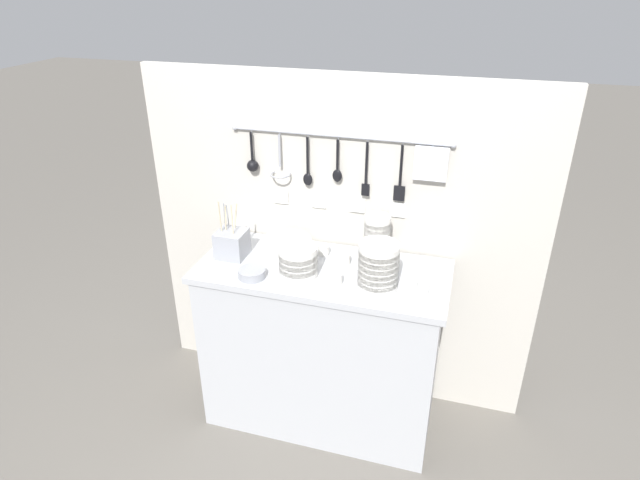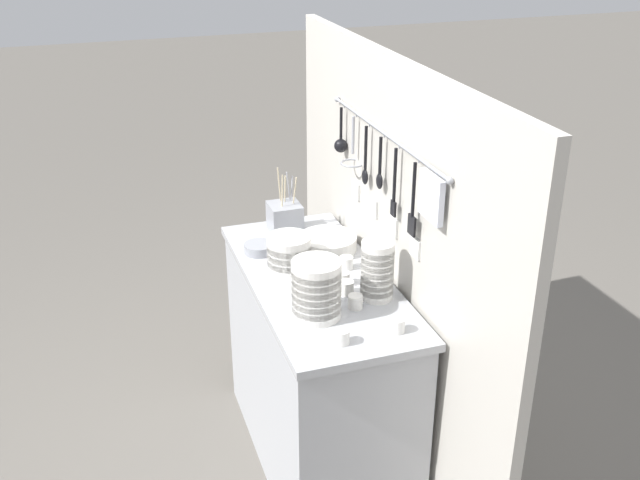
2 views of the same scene
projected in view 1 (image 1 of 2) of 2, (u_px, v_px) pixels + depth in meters
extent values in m
plane|color=#666059|center=(322.00, 412.00, 2.78)|extent=(20.00, 20.00, 0.00)
cube|color=#ADAFB5|center=(322.00, 272.00, 2.40)|extent=(1.13, 0.50, 0.03)
cube|color=#ADAFB5|center=(322.00, 348.00, 2.59)|extent=(1.08, 0.48, 0.83)
cube|color=#BCB7AD|center=(338.00, 245.00, 2.65)|extent=(1.93, 0.04, 1.67)
cylinder|color=#93969E|center=(339.00, 136.00, 2.36)|extent=(1.00, 0.01, 0.01)
sphere|color=#93969E|center=(235.00, 128.00, 2.49)|extent=(0.02, 0.02, 0.02)
sphere|color=#93969E|center=(454.00, 146.00, 2.24)|extent=(0.02, 0.02, 0.02)
cylinder|color=black|center=(252.00, 147.00, 2.49)|extent=(0.01, 0.01, 0.14)
sphere|color=black|center=(253.00, 166.00, 2.53)|extent=(0.06, 0.06, 0.06)
cylinder|color=#93969E|center=(252.00, 131.00, 2.47)|extent=(0.01, 0.01, 0.02)
cylinder|color=#93969E|center=(280.00, 151.00, 2.46)|extent=(0.01, 0.01, 0.15)
torus|color=#93969E|center=(280.00, 174.00, 2.51)|extent=(0.10, 0.10, 0.01)
cylinder|color=#93969E|center=(280.00, 133.00, 2.43)|extent=(0.01, 0.01, 0.02)
cylinder|color=black|center=(307.00, 156.00, 2.43)|extent=(0.01, 0.01, 0.18)
ellipsoid|color=black|center=(308.00, 179.00, 2.48)|extent=(0.04, 0.02, 0.06)
cylinder|color=#93969E|center=(308.00, 135.00, 2.40)|extent=(0.01, 0.01, 0.02)
cylinder|color=black|center=(338.00, 155.00, 2.39)|extent=(0.01, 0.01, 0.14)
ellipsoid|color=black|center=(337.00, 176.00, 2.43)|extent=(0.04, 0.02, 0.06)
cylinder|color=#93969E|center=(338.00, 138.00, 2.36)|extent=(0.01, 0.01, 0.02)
cylinder|color=black|center=(366.00, 164.00, 2.37)|extent=(0.01, 0.01, 0.20)
cube|color=black|center=(365.00, 190.00, 2.42)|extent=(0.04, 0.01, 0.06)
cylinder|color=#93969E|center=(368.00, 140.00, 2.33)|extent=(0.01, 0.01, 0.02)
cylinder|color=black|center=(401.00, 166.00, 2.33)|extent=(0.01, 0.01, 0.19)
cube|color=black|center=(399.00, 193.00, 2.39)|extent=(0.05, 0.01, 0.07)
cylinder|color=#93969E|center=(403.00, 143.00, 2.29)|extent=(0.01, 0.01, 0.02)
cube|color=silver|center=(431.00, 164.00, 2.29)|extent=(0.14, 0.02, 0.15)
cylinder|color=#93969E|center=(433.00, 145.00, 2.26)|extent=(0.01, 0.01, 0.02)
cube|color=white|center=(281.00, 196.00, 2.59)|extent=(0.07, 0.01, 0.07)
cube|color=white|center=(319.00, 201.00, 2.54)|extent=(0.07, 0.01, 0.07)
cube|color=white|center=(357.00, 205.00, 2.49)|extent=(0.07, 0.01, 0.07)
cube|color=white|center=(397.00, 210.00, 2.45)|extent=(0.07, 0.01, 0.07)
cylinder|color=silver|center=(377.00, 283.00, 2.24)|extent=(0.17, 0.17, 0.05)
cylinder|color=silver|center=(378.00, 277.00, 2.22)|extent=(0.17, 0.17, 0.05)
cylinder|color=silver|center=(378.00, 272.00, 2.21)|extent=(0.17, 0.17, 0.05)
cylinder|color=silver|center=(378.00, 266.00, 2.20)|extent=(0.17, 0.17, 0.05)
cylinder|color=silver|center=(379.00, 261.00, 2.19)|extent=(0.17, 0.17, 0.05)
cylinder|color=silver|center=(379.00, 255.00, 2.18)|extent=(0.17, 0.17, 0.05)
cylinder|color=silver|center=(379.00, 249.00, 2.16)|extent=(0.17, 0.17, 0.05)
cylinder|color=silver|center=(298.00, 270.00, 2.33)|extent=(0.17, 0.17, 0.05)
cylinder|color=silver|center=(298.00, 264.00, 2.31)|extent=(0.17, 0.17, 0.05)
cylinder|color=silver|center=(298.00, 258.00, 2.30)|extent=(0.17, 0.17, 0.05)
cylinder|color=silver|center=(298.00, 252.00, 2.29)|extent=(0.17, 0.17, 0.05)
cylinder|color=silver|center=(376.00, 255.00, 2.46)|extent=(0.12, 0.12, 0.04)
cylinder|color=silver|center=(376.00, 250.00, 2.45)|extent=(0.12, 0.12, 0.04)
cylinder|color=silver|center=(376.00, 245.00, 2.43)|extent=(0.12, 0.12, 0.04)
cylinder|color=silver|center=(377.00, 241.00, 2.42)|extent=(0.12, 0.12, 0.04)
cylinder|color=silver|center=(377.00, 236.00, 2.41)|extent=(0.12, 0.12, 0.04)
cylinder|color=silver|center=(377.00, 231.00, 2.40)|extent=(0.12, 0.12, 0.04)
cylinder|color=silver|center=(377.00, 226.00, 2.39)|extent=(0.12, 0.12, 0.04)
cylinder|color=silver|center=(378.00, 221.00, 2.38)|extent=(0.12, 0.12, 0.04)
cylinder|color=silver|center=(287.00, 250.00, 2.54)|extent=(0.23, 0.23, 0.01)
cylinder|color=silver|center=(287.00, 248.00, 2.53)|extent=(0.23, 0.23, 0.01)
cylinder|color=silver|center=(287.00, 246.00, 2.53)|extent=(0.23, 0.23, 0.01)
cylinder|color=silver|center=(287.00, 244.00, 2.52)|extent=(0.23, 0.23, 0.01)
cylinder|color=silver|center=(287.00, 242.00, 2.52)|extent=(0.23, 0.23, 0.01)
cylinder|color=silver|center=(287.00, 240.00, 2.51)|extent=(0.23, 0.23, 0.01)
cylinder|color=#93969E|center=(252.00, 273.00, 2.32)|extent=(0.12, 0.12, 0.04)
cube|color=#93969E|center=(232.00, 244.00, 2.47)|extent=(0.13, 0.13, 0.12)
cylinder|color=#93969E|center=(225.00, 221.00, 2.47)|extent=(0.02, 0.03, 0.19)
cylinder|color=#C6B793|center=(235.00, 222.00, 2.46)|extent=(0.03, 0.02, 0.18)
cylinder|color=#93969E|center=(229.00, 223.00, 2.47)|extent=(0.02, 0.02, 0.17)
cylinder|color=#C6B793|center=(221.00, 223.00, 2.43)|extent=(0.01, 0.02, 0.21)
cylinder|color=#C6B793|center=(233.00, 226.00, 2.41)|extent=(0.01, 0.01, 0.20)
cylinder|color=#C6B793|center=(226.00, 225.00, 2.44)|extent=(0.01, 0.01, 0.18)
cylinder|color=silver|center=(336.00, 279.00, 2.27)|extent=(0.05, 0.05, 0.05)
cylinder|color=silver|center=(426.00, 264.00, 2.38)|extent=(0.05, 0.05, 0.05)
cylinder|color=silver|center=(324.00, 250.00, 2.50)|extent=(0.05, 0.05, 0.05)
cylinder|color=silver|center=(382.00, 266.00, 2.36)|extent=(0.05, 0.05, 0.05)
cylinder|color=silver|center=(345.00, 259.00, 2.42)|extent=(0.05, 0.05, 0.05)
cylinder|color=silver|center=(423.00, 287.00, 2.21)|extent=(0.05, 0.05, 0.05)
cylinder|color=silver|center=(359.00, 262.00, 2.39)|extent=(0.05, 0.05, 0.05)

